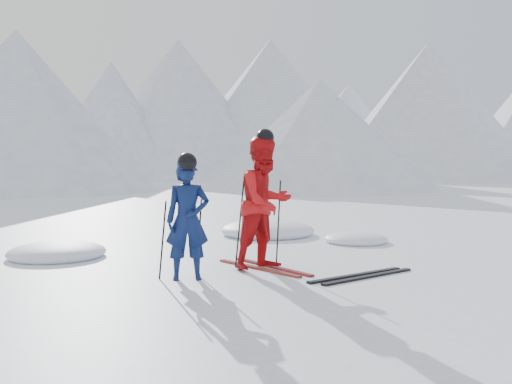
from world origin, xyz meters
name	(u,v)px	position (x,y,z in m)	size (l,w,h in m)	color
ground	(349,259)	(0.00, 0.00, 0.00)	(160.00, 160.00, 0.00)	white
mountain_range	(147,98)	(5.71, 35.31, 6.72)	(106.15, 62.94, 15.53)	#B2BCD1
skier_blue	(188,220)	(-2.82, -0.32, 0.79)	(0.58, 0.38, 1.58)	#0B1947
skier_red	(265,203)	(-1.56, -0.08, 0.97)	(0.95, 0.74, 1.95)	red
pole_blue_left	(163,240)	(-3.12, -0.17, 0.53)	(0.02, 0.02, 1.06)	black
pole_blue_right	(199,237)	(-2.57, -0.07, 0.53)	(0.02, 0.02, 1.06)	black
pole_red_left	(240,224)	(-1.86, 0.17, 0.65)	(0.02, 0.02, 1.30)	black
pole_red_right	(278,223)	(-1.26, 0.07, 0.65)	(0.02, 0.02, 1.30)	black
ski_worn_left	(258,268)	(-1.68, -0.08, 0.01)	(0.09, 1.70, 0.03)	black
ski_worn_right	(272,267)	(-1.44, -0.08, 0.01)	(0.09, 1.70, 0.03)	black
ski_loose_a	(356,275)	(-0.68, -1.12, 0.01)	(0.09, 1.70, 0.03)	black
ski_loose_b	(369,277)	(-0.58, -1.27, 0.01)	(0.09, 1.70, 0.03)	black
snow_lumps	(259,243)	(-0.50, 2.31, 0.00)	(8.99, 6.74, 0.45)	white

